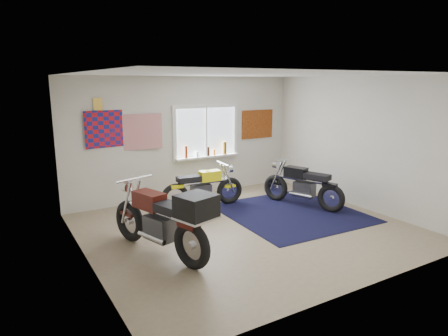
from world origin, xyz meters
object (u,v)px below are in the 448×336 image
navy_rug (291,213)px  yellow_triumph (203,189)px  black_chrome_bike (303,187)px  maroon_tourer (165,220)px

navy_rug → yellow_triumph: 1.88m
navy_rug → black_chrome_bike: 0.69m
navy_rug → maroon_tourer: bearing=-168.1°
black_chrome_bike → maroon_tourer: size_ratio=0.84×
navy_rug → maroon_tourer: maroon_tourer is taller
yellow_triumph → black_chrome_bike: (1.86, -0.98, 0.02)m
yellow_triumph → maroon_tourer: (-1.59, -1.85, 0.17)m
navy_rug → black_chrome_bike: bearing=26.6°
navy_rug → maroon_tourer: size_ratio=1.20×
navy_rug → yellow_triumph: (-1.37, 1.23, 0.40)m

